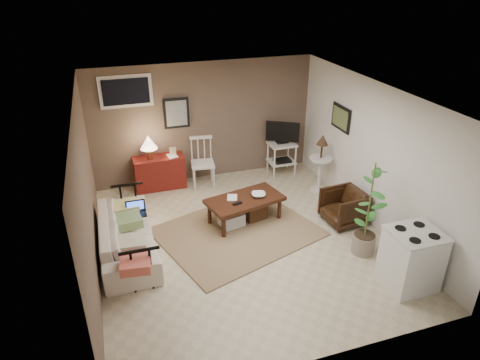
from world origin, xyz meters
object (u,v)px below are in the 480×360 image
object	(u,v)px
side_table	(321,157)
potted_plant	(369,206)
sofa	(126,230)
tv_stand	(282,147)
coffee_table	(244,208)
red_console	(159,169)
stove	(411,259)
spindle_chair	(203,164)
armchair	(344,206)

from	to	relation	value
side_table	potted_plant	size ratio (longest dim) A/B	0.76
sofa	tv_stand	bearing A→B (deg)	-61.14
sofa	tv_stand	world-z (taller)	tv_stand
coffee_table	tv_stand	xyz separation A→B (m)	(1.37, 1.60, 0.34)
red_console	stove	xyz separation A→B (m)	(2.85, -4.02, 0.04)
spindle_chair	stove	size ratio (longest dim) A/B	1.13
coffee_table	sofa	xyz separation A→B (m)	(-1.99, -0.26, 0.12)
tv_stand	potted_plant	world-z (taller)	potted_plant
coffee_table	spindle_chair	bearing A→B (deg)	102.18
potted_plant	stove	distance (m)	0.95
sofa	potted_plant	bearing A→B (deg)	-108.37
coffee_table	armchair	world-z (taller)	armchair
tv_stand	armchair	xyz separation A→B (m)	(0.25, -2.13, -0.28)
red_console	stove	world-z (taller)	red_console
sofa	tv_stand	size ratio (longest dim) A/B	1.75
red_console	spindle_chair	world-z (taller)	red_console
spindle_chair	side_table	xyz separation A→B (m)	(2.11, -0.95, 0.26)
coffee_table	stove	size ratio (longest dim) A/B	1.61
red_console	spindle_chair	distance (m)	0.88
coffee_table	red_console	distance (m)	2.14
sofa	stove	bearing A→B (deg)	-118.85
side_table	armchair	size ratio (longest dim) A/B	1.78
spindle_chair	tv_stand	size ratio (longest dim) A/B	0.86
sofa	side_table	distance (m)	3.88
red_console	tv_stand	xyz separation A→B (m)	(2.57, -0.17, 0.22)
sofa	red_console	xyz separation A→B (m)	(0.79, 2.02, -0.00)
sofa	tv_stand	xyz separation A→B (m)	(3.36, 1.85, 0.22)
spindle_chair	coffee_table	bearing A→B (deg)	-77.82
tv_stand	stove	world-z (taller)	tv_stand
spindle_chair	potted_plant	size ratio (longest dim) A/B	0.64
coffee_table	red_console	world-z (taller)	red_console
armchair	sofa	bearing A→B (deg)	-98.77
spindle_chair	tv_stand	bearing A→B (deg)	-0.15
sofa	armchair	distance (m)	3.62
tv_stand	stove	xyz separation A→B (m)	(0.28, -3.85, -0.18)
side_table	potted_plant	world-z (taller)	potted_plant
spindle_chair	side_table	size ratio (longest dim) A/B	0.84
sofa	armchair	xyz separation A→B (m)	(3.61, -0.28, -0.07)
sofa	side_table	size ratio (longest dim) A/B	1.73
sofa	potted_plant	xyz separation A→B (m)	(3.47, -1.15, 0.43)
spindle_chair	tv_stand	distance (m)	1.72
spindle_chair	armchair	bearing A→B (deg)	-47.44
potted_plant	sofa	bearing A→B (deg)	161.63
coffee_table	armchair	size ratio (longest dim) A/B	2.14
spindle_chair	potted_plant	bearing A→B (deg)	-58.83
tv_stand	potted_plant	size ratio (longest dim) A/B	0.75
coffee_table	spindle_chair	distance (m)	1.65
side_table	armchair	xyz separation A→B (m)	(-0.15, -1.19, -0.40)
stove	sofa	bearing A→B (deg)	151.15
sofa	stove	world-z (taller)	stove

